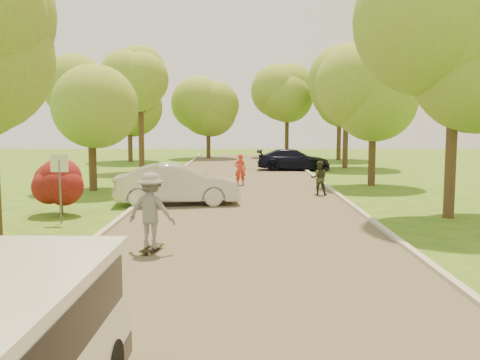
{
  "coord_description": "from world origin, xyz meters",
  "views": [
    {
      "loc": [
        -0.1,
        -12.6,
        3.2
      ],
      "look_at": [
        -0.16,
        4.66,
        1.3
      ],
      "focal_mm": 40.0,
      "sensor_mm": 36.0,
      "label": 1
    }
  ],
  "objects_px": {
    "longboard": "(152,248)",
    "person_striped": "(240,170)",
    "silver_sedan": "(177,184)",
    "person_olive": "(319,178)",
    "dark_sedan": "(293,160)",
    "street_sign": "(60,174)",
    "skateboarder": "(151,210)"
  },
  "relations": [
    {
      "from": "street_sign",
      "to": "person_olive",
      "type": "xyz_separation_m",
      "value": [
        9.05,
        6.41,
        -0.81
      ]
    },
    {
      "from": "skateboarder",
      "to": "person_striped",
      "type": "bearing_deg",
      "value": -83.28
    },
    {
      "from": "person_striped",
      "to": "dark_sedan",
      "type": "bearing_deg",
      "value": -113.25
    },
    {
      "from": "street_sign",
      "to": "silver_sedan",
      "type": "height_order",
      "value": "street_sign"
    },
    {
      "from": "person_olive",
      "to": "silver_sedan",
      "type": "bearing_deg",
      "value": 26.6
    },
    {
      "from": "longboard",
      "to": "person_striped",
      "type": "xyz_separation_m",
      "value": [
        2.13,
        13.87,
        0.68
      ]
    },
    {
      "from": "street_sign",
      "to": "silver_sedan",
      "type": "relative_size",
      "value": 0.46
    },
    {
      "from": "longboard",
      "to": "silver_sedan",
      "type": "bearing_deg",
      "value": -72.41
    },
    {
      "from": "silver_sedan",
      "to": "street_sign",
      "type": "bearing_deg",
      "value": 133.79
    },
    {
      "from": "silver_sedan",
      "to": "longboard",
      "type": "relative_size",
      "value": 4.83
    },
    {
      "from": "person_olive",
      "to": "skateboarder",
      "type": "bearing_deg",
      "value": 64.23
    },
    {
      "from": "person_striped",
      "to": "street_sign",
      "type": "bearing_deg",
      "value": 60.44
    },
    {
      "from": "street_sign",
      "to": "longboard",
      "type": "distance_m",
      "value": 5.35
    },
    {
      "from": "dark_sedan",
      "to": "person_striped",
      "type": "relative_size",
      "value": 3.04
    },
    {
      "from": "person_striped",
      "to": "person_olive",
      "type": "relative_size",
      "value": 1.04
    },
    {
      "from": "dark_sedan",
      "to": "person_striped",
      "type": "xyz_separation_m",
      "value": [
        -3.48,
        -8.28,
        0.09
      ]
    },
    {
      "from": "silver_sedan",
      "to": "dark_sedan",
      "type": "height_order",
      "value": "silver_sedan"
    },
    {
      "from": "silver_sedan",
      "to": "longboard",
      "type": "distance_m",
      "value": 7.65
    },
    {
      "from": "skateboarder",
      "to": "person_olive",
      "type": "distance_m",
      "value": 11.6
    },
    {
      "from": "longboard",
      "to": "person_striped",
      "type": "distance_m",
      "value": 14.05
    },
    {
      "from": "dark_sedan",
      "to": "skateboarder",
      "type": "bearing_deg",
      "value": 169.71
    },
    {
      "from": "person_olive",
      "to": "person_striped",
      "type": "bearing_deg",
      "value": -44.29
    },
    {
      "from": "silver_sedan",
      "to": "person_olive",
      "type": "distance_m",
      "value": 6.38
    },
    {
      "from": "silver_sedan",
      "to": "dark_sedan",
      "type": "xyz_separation_m",
      "value": [
        5.89,
        14.54,
        -0.09
      ]
    },
    {
      "from": "street_sign",
      "to": "person_olive",
      "type": "bearing_deg",
      "value": 35.3
    },
    {
      "from": "street_sign",
      "to": "person_olive",
      "type": "relative_size",
      "value": 1.45
    },
    {
      "from": "street_sign",
      "to": "person_striped",
      "type": "relative_size",
      "value": 1.39
    },
    {
      "from": "longboard",
      "to": "person_olive",
      "type": "bearing_deg",
      "value": -103.18
    },
    {
      "from": "street_sign",
      "to": "person_olive",
      "type": "distance_m",
      "value": 11.12
    },
    {
      "from": "silver_sedan",
      "to": "skateboarder",
      "type": "height_order",
      "value": "skateboarder"
    },
    {
      "from": "skateboarder",
      "to": "person_striped",
      "type": "height_order",
      "value": "skateboarder"
    },
    {
      "from": "longboard",
      "to": "skateboarder",
      "type": "bearing_deg",
      "value": -74.57
    }
  ]
}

